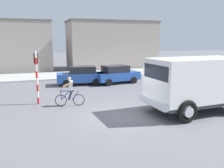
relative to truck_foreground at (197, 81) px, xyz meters
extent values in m
plane|color=slate|center=(-4.05, 0.57, -1.67)|extent=(120.00, 120.00, 0.00)
cube|color=#ADADA8|center=(-4.05, 15.00, -1.59)|extent=(80.00, 5.00, 0.16)
cube|color=white|center=(0.03, 0.00, 0.13)|extent=(5.32, 2.77, 2.20)
cube|color=#2D3338|center=(0.03, 0.00, -1.05)|extent=(5.22, 2.71, 0.16)
cube|color=silver|center=(-2.67, -0.14, -0.87)|extent=(0.36, 2.38, 0.36)
cube|color=black|center=(-2.52, -0.13, 0.63)|extent=(0.23, 2.13, 0.70)
torus|color=black|center=(-1.51, -1.36, -1.12)|extent=(1.11, 0.30, 1.10)
cylinder|color=beige|center=(-1.51, -1.36, -1.12)|extent=(0.51, 0.33, 0.50)
torus|color=black|center=(-1.65, 1.20, -1.12)|extent=(1.11, 0.30, 1.10)
cylinder|color=beige|center=(-1.65, 1.20, -1.12)|extent=(0.51, 0.33, 0.50)
torus|color=black|center=(1.57, 1.36, -1.12)|extent=(1.11, 0.30, 1.10)
cylinder|color=beige|center=(1.57, 1.36, -1.12)|extent=(0.51, 0.33, 0.50)
torus|color=black|center=(-6.74, 3.47, -1.33)|extent=(0.67, 0.18, 0.68)
torus|color=black|center=(-5.71, 3.24, -1.33)|extent=(0.67, 0.18, 0.68)
cylinder|color=#1E4C8C|center=(-6.40, 3.39, -0.76)|extent=(0.59, 0.17, 0.09)
cylinder|color=#1E4C8C|center=(-6.46, 3.40, -1.01)|extent=(0.51, 0.15, 0.57)
cylinder|color=#1E4C8C|center=(-5.91, 3.28, -1.06)|extent=(0.44, 0.14, 0.57)
cylinder|color=#1E4C8C|center=(-6.71, 3.46, -1.03)|extent=(0.10, 0.06, 0.59)
cylinder|color=black|center=(-6.69, 3.46, -0.72)|extent=(0.14, 0.49, 0.03)
cube|color=black|center=(-6.11, 3.33, -0.79)|extent=(0.26, 0.17, 0.06)
cube|color=white|center=(-6.16, 3.34, -0.46)|extent=(0.36, 0.38, 0.59)
sphere|color=tan|center=(-6.23, 3.35, -0.06)|extent=(0.22, 0.22, 0.22)
cylinder|color=#2D334C|center=(-6.21, 3.25, -1.02)|extent=(0.32, 0.18, 0.57)
cylinder|color=tan|center=(-6.39, 3.23, -0.41)|extent=(0.50, 0.19, 0.29)
cylinder|color=#2D334C|center=(-6.17, 3.44, -1.02)|extent=(0.32, 0.18, 0.57)
cylinder|color=tan|center=(-6.32, 3.54, -0.41)|extent=(0.50, 0.19, 0.29)
cylinder|color=red|center=(-7.98, 4.36, -1.47)|extent=(0.12, 0.12, 0.40)
cylinder|color=white|center=(-7.98, 4.36, -1.07)|extent=(0.12, 0.12, 0.40)
cylinder|color=red|center=(-7.98, 4.36, -0.67)|extent=(0.12, 0.12, 0.40)
cylinder|color=white|center=(-7.98, 4.36, -0.27)|extent=(0.12, 0.12, 0.40)
cylinder|color=red|center=(-7.98, 4.36, 0.13)|extent=(0.12, 0.12, 0.40)
cylinder|color=white|center=(-7.98, 4.36, 0.53)|extent=(0.12, 0.12, 0.40)
cylinder|color=red|center=(-7.98, 4.36, 0.93)|extent=(0.12, 0.12, 0.40)
cylinder|color=white|center=(-7.98, 4.36, 1.33)|extent=(0.12, 0.12, 0.40)
cube|color=black|center=(-7.98, 4.54, 1.08)|extent=(0.24, 0.20, 0.60)
sphere|color=green|center=(-7.98, 4.66, 1.08)|extent=(0.14, 0.14, 0.14)
cube|color=#234C9E|center=(-1.08, 9.32, -1.02)|extent=(4.22, 2.31, 0.70)
cube|color=black|center=(-1.23, 9.29, -0.37)|extent=(2.40, 1.77, 0.60)
cylinder|color=black|center=(0.01, 10.35, -1.37)|extent=(0.62, 0.27, 0.60)
cylinder|color=black|center=(0.28, 8.67, -1.37)|extent=(0.62, 0.27, 0.60)
cylinder|color=black|center=(-2.44, 9.96, -1.37)|extent=(0.62, 0.27, 0.60)
cylinder|color=black|center=(-2.17, 8.28, -1.37)|extent=(0.62, 0.27, 0.60)
cube|color=#234C9E|center=(-4.30, 9.69, -1.02)|extent=(4.15, 2.08, 0.70)
cube|color=black|center=(-4.15, 9.67, -0.37)|extent=(2.33, 1.65, 0.60)
cylinder|color=black|center=(-5.61, 8.96, -1.37)|extent=(0.61, 0.24, 0.60)
cylinder|color=black|center=(-5.45, 10.65, -1.37)|extent=(0.61, 0.24, 0.60)
cylinder|color=black|center=(-3.14, 8.72, -1.37)|extent=(0.61, 0.24, 0.60)
cylinder|color=black|center=(-2.98, 10.41, -1.37)|extent=(0.61, 0.24, 0.60)
cube|color=#9E9389|center=(-9.27, 21.12, 1.30)|extent=(7.08, 5.17, 5.93)
cube|color=#5E5852|center=(-9.27, 21.12, 4.36)|extent=(7.22, 5.27, 0.20)
cube|color=#9E9389|center=(2.23, 20.36, 1.35)|extent=(11.56, 5.30, 6.05)
cube|color=#5E5852|center=(2.23, 20.36, 4.48)|extent=(11.80, 5.41, 0.20)
camera|label=1|loc=(-8.26, -10.13, 2.18)|focal=37.71mm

